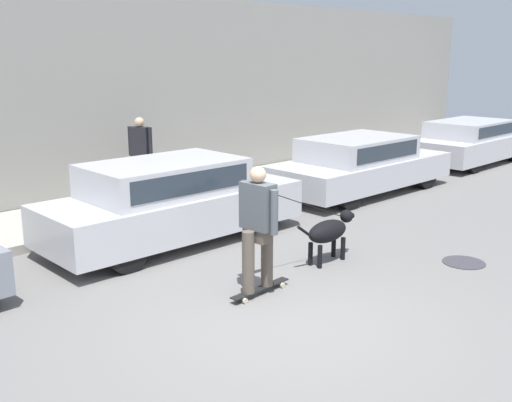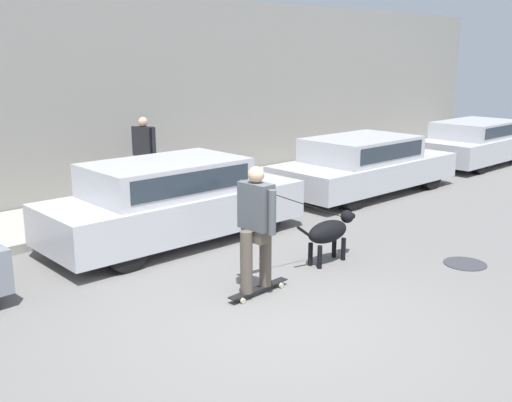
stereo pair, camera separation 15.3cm
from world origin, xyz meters
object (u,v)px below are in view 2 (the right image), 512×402
object	(u,v)px
pedestrian_with_bag	(145,153)
fire_hydrant	(395,158)
parked_car_1	(173,202)
parked_car_2	(364,165)
parked_car_3	(477,143)
dog	(329,232)
skateboarder	(257,224)

from	to	relation	value
pedestrian_with_bag	fire_hydrant	size ratio (longest dim) A/B	2.23
parked_car_1	parked_car_2	distance (m)	5.17
parked_car_1	parked_car_2	world-z (taller)	parked_car_1
parked_car_1	parked_car_3	world-z (taller)	parked_car_1
parked_car_2	pedestrian_with_bag	size ratio (longest dim) A/B	2.79
dog	fire_hydrant	xyz separation A→B (m)	(6.59, 3.27, -0.08)
parked_car_2	pedestrian_with_bag	bearing A→B (deg)	150.82
parked_car_3	dog	size ratio (longest dim) A/B	3.36
fire_hydrant	skateboarder	bearing A→B (deg)	-157.32
parked_car_2	skateboarder	size ratio (longest dim) A/B	1.83
parked_car_1	fire_hydrant	distance (m)	7.72
parked_car_2	skateboarder	distance (m)	6.30
parked_car_3	dog	xyz separation A→B (m)	(-9.31, -2.41, -0.14)
parked_car_1	parked_car_3	bearing A→B (deg)	1.15
parked_car_2	fire_hydrant	size ratio (longest dim) A/B	6.21
parked_car_1	parked_car_3	xyz separation A→B (m)	(10.38, -0.00, -0.07)
parked_car_1	parked_car_3	size ratio (longest dim) A/B	1.04
pedestrian_with_bag	fire_hydrant	world-z (taller)	pedestrian_with_bag
parked_car_1	fire_hydrant	size ratio (longest dim) A/B	5.95
dog	parked_car_1	bearing A→B (deg)	114.32
parked_car_1	pedestrian_with_bag	bearing A→B (deg)	67.38
parked_car_2	parked_car_3	distance (m)	5.21
skateboarder	fire_hydrant	bearing A→B (deg)	20.67
pedestrian_with_bag	parked_car_1	bearing A→B (deg)	41.72
skateboarder	pedestrian_with_bag	xyz separation A→B (m)	(1.63, 5.00, 0.12)
fire_hydrant	parked_car_2	bearing A→B (deg)	-161.11
parked_car_3	fire_hydrant	world-z (taller)	parked_car_3
parked_car_2	parked_car_3	bearing A→B (deg)	1.20
dog	parked_car_3	bearing A→B (deg)	14.94
skateboarder	dog	bearing A→B (deg)	3.93
skateboarder	pedestrian_with_bag	size ratio (longest dim) A/B	1.53
dog	pedestrian_with_bag	distance (m)	4.86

